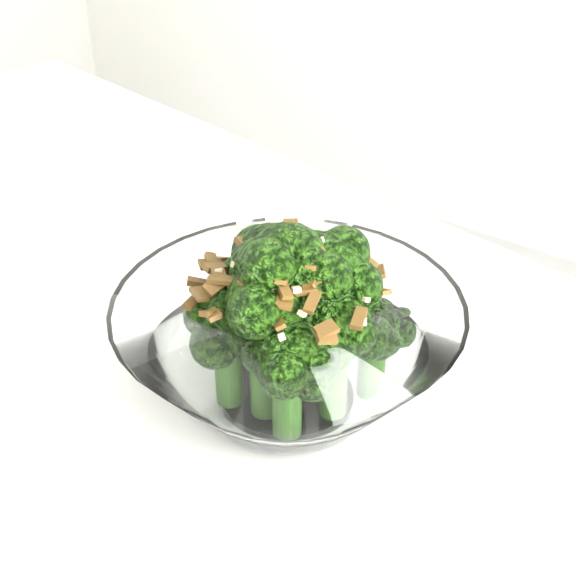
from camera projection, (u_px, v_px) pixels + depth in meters
The scene contains 2 objects.
table at pixel (19, 498), 0.53m from camera, with size 1.31×0.98×0.75m.
broccoli_dish at pixel (290, 342), 0.48m from camera, with size 0.21×0.21×0.13m.
Camera 1 is at (0.48, -0.11, 1.09)m, focal length 50.00 mm.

